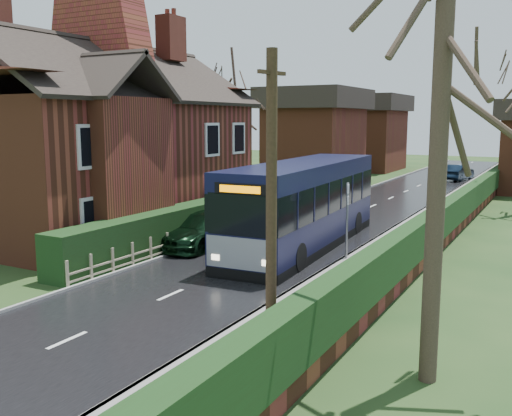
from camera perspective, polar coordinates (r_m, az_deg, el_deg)
The scene contains 16 objects.
ground at distance 18.83m, azimuth -4.85°, elevation -7.09°, with size 140.00×140.00×0.00m, color #374E21.
road at distance 27.50m, azimuth 6.70°, elevation -2.01°, with size 6.00×100.00×0.02m, color black.
pavement at distance 26.24m, azimuth 15.35°, elevation -2.66°, with size 2.50×100.00×0.14m, color slate.
kerb_right at distance 26.53m, azimuth 12.83°, elevation -2.44°, with size 0.12×100.00×0.14m, color gray.
kerb_left at distance 28.75m, azimuth 1.05°, elevation -1.39°, with size 0.12×100.00×0.10m, color gray.
front_hedge at distance 24.83m, azimuth -6.04°, elevation -1.32°, with size 1.20×16.00×1.60m, color black.
picket_fence at distance 24.48m, azimuth -4.58°, elevation -2.28°, with size 0.10×16.00×0.90m, color tan, non-canonical shape.
right_wall_hedge at distance 25.77m, azimuth 18.78°, elevation -0.87°, with size 0.60×50.00×1.80m.
brick_house at distance 27.33m, azimuth -14.87°, elevation 6.91°, with size 9.30×14.60×10.30m.
bus at distance 23.15m, azimuth 4.79°, elevation 0.27°, with size 3.24×11.55×3.47m.
car_silver at distance 27.36m, azimuth 0.24°, elevation -0.40°, with size 1.81×4.49×1.53m, color #ADADB2.
car_green at distance 23.48m, azimuth -5.41°, elevation -2.15°, with size 1.95×4.80×1.39m, color black.
car_distant at distance 51.56m, azimuth 19.57°, elevation 3.37°, with size 1.44×4.14×1.36m, color black.
bus_stop_sign at distance 20.83m, azimuth 9.11°, elevation -0.20°, with size 0.24×0.42×2.93m.
telegraph_pole at distance 11.47m, azimuth 1.54°, elevation -0.49°, with size 0.22×0.84×6.53m.
tree_house_side at distance 35.34m, azimuth -2.45°, elevation 12.55°, with size 4.38×4.38×9.96m.
Camera 1 is at (10.02, -15.08, 5.17)m, focal length 40.00 mm.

